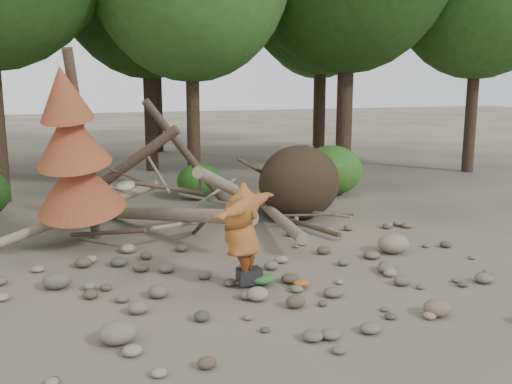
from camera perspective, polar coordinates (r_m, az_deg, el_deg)
name	(u,v)px	position (r m, az deg, el deg)	size (l,w,h in m)	color
ground	(269,282)	(10.60, 1.31, -9.03)	(120.00, 120.00, 0.00)	#514C44
deadfall_pile	(280,186)	(14.89, 2.43, 0.63)	(8.55, 5.24, 3.30)	#332619
dead_conifer	(74,154)	(12.71, -17.75, 3.62)	(2.06, 2.16, 4.35)	#4C3F30
bush_mid	(200,181)	(17.89, -5.67, 1.07)	(1.40, 1.40, 1.12)	#275A1A
bush_right	(331,170)	(18.65, 7.54, 2.19)	(2.00, 2.00, 1.60)	#316B21
frisbee_thrower	(242,233)	(10.09, -1.44, -4.12)	(3.13, 2.02, 1.93)	#945021
backpack	(249,279)	(10.35, -0.68, -8.71)	(0.42, 0.28, 0.28)	black
cloth_green	(263,282)	(10.40, 0.68, -8.95)	(0.44, 0.37, 0.17)	#286528
cloth_orange	(301,285)	(10.32, 4.55, -9.30)	(0.30, 0.24, 0.11)	#A0541B
boulder_front_left	(118,332)	(8.48, -13.63, -13.48)	(0.54, 0.49, 0.33)	slate
boulder_front_right	(437,308)	(9.58, 17.65, -10.97)	(0.44, 0.39, 0.26)	#7C5F4D
boulder_mid_right	(393,244)	(12.64, 13.58, -5.03)	(0.68, 0.61, 0.41)	gray
boulder_mid_left	(57,280)	(10.86, -19.26, -8.33)	(0.50, 0.45, 0.30)	#5F5750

